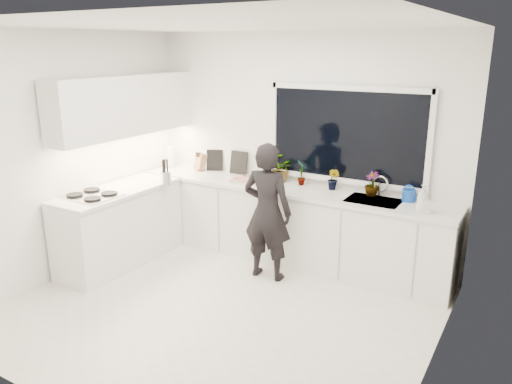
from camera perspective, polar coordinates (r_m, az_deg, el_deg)
The scene contains 25 objects.
floor at distance 5.13m, azimuth -4.24°, elevation -13.34°, with size 4.00×3.50×0.02m, color beige.
wall_back at distance 6.09m, azimuth 5.00°, elevation 5.16°, with size 4.00×0.02×2.70m, color white.
wall_left at distance 5.97m, azimuth -20.62°, elevation 3.94°, with size 0.02×3.50×2.70m, color white.
wall_right at distance 3.86m, azimuth 20.66°, elevation -2.46°, with size 0.02×3.50×2.70m, color white.
ceiling at distance 4.46m, azimuth -5.00°, elevation 18.67°, with size 4.00×3.50×0.02m, color white.
window at distance 5.79m, azimuth 10.28°, elevation 6.40°, with size 1.80×0.02×1.00m, color black.
base_cabinets_back at distance 6.07m, azimuth 3.51°, elevation -3.78°, with size 3.92×0.58×0.88m, color white.
base_cabinets_left at distance 6.19m, azimuth -15.28°, elevation -3.95°, with size 0.58×1.60×0.88m, color white.
countertop_back at distance 5.92m, azimuth 3.54°, elevation 0.38°, with size 3.94×0.62×0.04m, color silver.
countertop_left at distance 6.05m, azimuth -15.60°, elevation 0.14°, with size 0.62×1.60×0.04m, color silver.
upper_cabinets at distance 6.19m, azimuth -14.72°, elevation 9.56°, with size 0.34×2.10×0.70m, color white.
sink at distance 5.56m, azimuth 13.25°, elevation -1.42°, with size 0.58×0.42×0.14m, color silver.
faucet at distance 5.70m, azimuth 13.97°, elevation 0.64°, with size 0.03×0.03×0.22m, color silver.
stovetop at distance 5.83m, azimuth -18.22°, elevation -0.33°, with size 0.56×0.48×0.03m, color black.
person at distance 5.48m, azimuth 1.30°, elevation -2.29°, with size 0.56×0.37×1.55m, color black.
pizza_tray at distance 6.12m, azimuth -0.65°, elevation 1.30°, with size 0.45×0.34×0.03m, color #B3B3B7.
pizza at distance 6.12m, azimuth -0.65°, elevation 1.45°, with size 0.41×0.30×0.01m, color red.
watering_can at distance 5.59m, azimuth 17.04°, elevation -0.37°, with size 0.14×0.14×0.13m, color #1245B1.
paper_towel_roll at distance 6.98m, azimuth -9.67°, elevation 3.90°, with size 0.11×0.11×0.26m, color silver.
knife_block at distance 6.72m, azimuth -6.39°, elevation 3.39°, with size 0.13×0.10×0.22m, color olive.
utensil_crock at distance 6.09m, azimuth -10.27°, elevation 1.58°, with size 0.13×0.13×0.16m, color silver.
picture_frame_large at distance 6.70m, azimuth -4.73°, elevation 3.65°, with size 0.22×0.02×0.28m, color black.
picture_frame_small at distance 6.49m, azimuth -1.98°, elevation 3.38°, with size 0.25×0.02×0.30m, color black.
herb_plants at distance 5.98m, azimuth 5.23°, elevation 2.23°, with size 1.45×0.34×0.33m.
soap_bottles at distance 5.24m, azimuth 18.61°, elevation -0.89°, with size 0.18×0.15×0.28m.
Camera 1 is at (2.58, -3.63, 2.52)m, focal length 35.00 mm.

